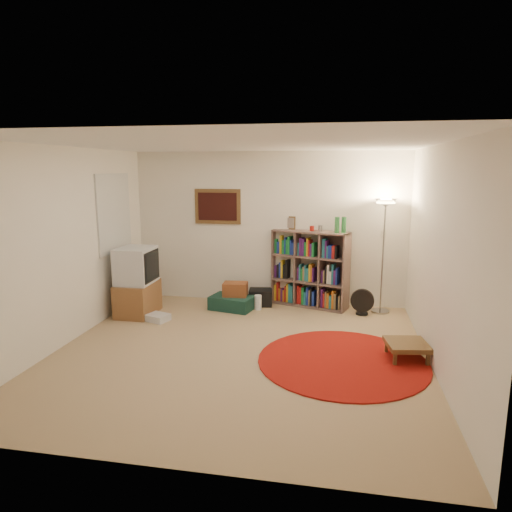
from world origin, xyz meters
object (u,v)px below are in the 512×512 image
at_px(floor_fan, 362,302).
at_px(tv_stand, 137,282).
at_px(side_table, 407,345).
at_px(suitcase, 232,303).
at_px(bookshelf, 309,270).
at_px(floor_lamp, 385,219).

distance_m(floor_fan, tv_stand, 3.47).
distance_m(floor_fan, side_table, 1.69).
distance_m(tv_stand, suitcase, 1.51).
height_order(tv_stand, side_table, tv_stand).
bearing_deg(bookshelf, side_table, -38.41).
height_order(floor_lamp, side_table, floor_lamp).
bearing_deg(tv_stand, floor_fan, 9.85).
bearing_deg(floor_lamp, floor_fan, -146.34).
relative_size(bookshelf, tv_stand, 1.42).
height_order(floor_fan, side_table, floor_fan).
bearing_deg(side_table, suitcase, 148.13).
relative_size(floor_fan, suitcase, 0.55).
distance_m(bookshelf, suitcase, 1.36).
distance_m(bookshelf, tv_stand, 2.73).
height_order(floor_fan, suitcase, floor_fan).
bearing_deg(tv_stand, bookshelf, 20.11).
bearing_deg(floor_fan, bookshelf, 163.09).
bearing_deg(suitcase, tv_stand, -146.91).
xyz_separation_m(floor_lamp, suitcase, (-2.33, -0.27, -1.37)).
height_order(bookshelf, floor_lamp, floor_lamp).
distance_m(bookshelf, side_table, 2.40).
height_order(floor_fan, tv_stand, tv_stand).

